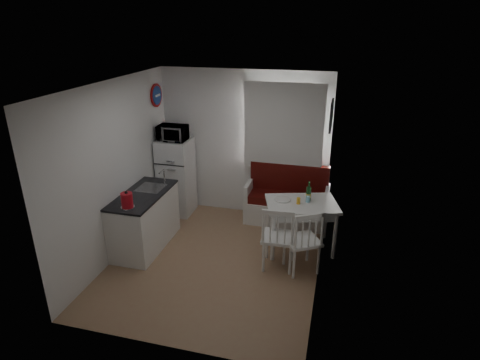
% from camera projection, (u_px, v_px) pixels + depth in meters
% --- Properties ---
extents(floor, '(3.00, 3.50, 0.02)m').
position_uv_depth(floor, '(216.00, 261.00, 6.01)').
color(floor, '#9F7455').
rests_on(floor, ground).
extents(ceiling, '(3.00, 3.50, 0.02)m').
position_uv_depth(ceiling, '(211.00, 85.00, 5.03)').
color(ceiling, white).
rests_on(ceiling, wall_back).
extents(wall_back, '(3.00, 0.02, 2.60)m').
position_uv_depth(wall_back, '(244.00, 144.00, 7.09)').
color(wall_back, white).
rests_on(wall_back, floor).
extents(wall_front, '(3.00, 0.02, 2.60)m').
position_uv_depth(wall_front, '(159.00, 245.00, 3.95)').
color(wall_front, white).
rests_on(wall_front, floor).
extents(wall_left, '(0.02, 3.50, 2.60)m').
position_uv_depth(wall_left, '(116.00, 171.00, 5.87)').
color(wall_left, white).
rests_on(wall_left, floor).
extents(wall_right, '(0.02, 3.50, 2.60)m').
position_uv_depth(wall_right, '(324.00, 191.00, 5.17)').
color(wall_right, white).
rests_on(wall_right, floor).
extents(window, '(1.22, 0.06, 1.47)m').
position_uv_depth(window, '(284.00, 129.00, 6.78)').
color(window, white).
rests_on(window, wall_back).
extents(curtain, '(1.35, 0.02, 1.50)m').
position_uv_depth(curtain, '(283.00, 128.00, 6.70)').
color(curtain, white).
rests_on(curtain, wall_back).
extents(kitchen_counter, '(0.62, 1.32, 1.16)m').
position_uv_depth(kitchen_counter, '(145.00, 220.00, 6.26)').
color(kitchen_counter, white).
rests_on(kitchen_counter, floor).
extents(wall_sign, '(0.03, 0.40, 0.40)m').
position_uv_depth(wall_sign, '(157.00, 95.00, 6.84)').
color(wall_sign, navy).
rests_on(wall_sign, wall_left).
extents(picture_frame, '(0.04, 0.52, 0.42)m').
position_uv_depth(picture_frame, '(331.00, 115.00, 5.88)').
color(picture_frame, black).
rests_on(picture_frame, wall_right).
extents(bench, '(1.44, 0.55, 1.03)m').
position_uv_depth(bench, '(287.00, 204.00, 7.04)').
color(bench, white).
rests_on(bench, floor).
extents(dining_table, '(1.22, 1.01, 0.79)m').
position_uv_depth(dining_table, '(302.00, 208.00, 6.08)').
color(dining_table, white).
rests_on(dining_table, floor).
extents(chair_left, '(0.49, 0.47, 0.53)m').
position_uv_depth(chair_left, '(278.00, 232.00, 5.56)').
color(chair_left, white).
rests_on(chair_left, floor).
extents(chair_right, '(0.62, 0.64, 0.53)m').
position_uv_depth(chair_right, '(302.00, 236.00, 5.49)').
color(chair_right, white).
rests_on(chair_right, floor).
extents(fridge, '(0.56, 0.56, 1.40)m').
position_uv_depth(fridge, '(176.00, 177.00, 7.28)').
color(fridge, white).
rests_on(fridge, floor).
extents(microwave, '(0.49, 0.33, 0.27)m').
position_uv_depth(microwave, '(172.00, 133.00, 6.92)').
color(microwave, white).
rests_on(microwave, fridge).
extents(kettle, '(0.19, 0.19, 0.26)m').
position_uv_depth(kettle, '(127.00, 200.00, 5.56)').
color(kettle, '#B20E1A').
rests_on(kettle, kitchen_counter).
extents(wine_bottle, '(0.08, 0.08, 0.31)m').
position_uv_depth(wine_bottle, '(309.00, 191.00, 6.06)').
color(wine_bottle, '#144119').
rests_on(wine_bottle, dining_table).
extents(drinking_glass_orange, '(0.06, 0.06, 0.10)m').
position_uv_depth(drinking_glass_orange, '(298.00, 201.00, 5.99)').
color(drinking_glass_orange, yellow).
rests_on(drinking_glass_orange, dining_table).
extents(drinking_glass_blue, '(0.06, 0.06, 0.10)m').
position_uv_depth(drinking_glass_blue, '(308.00, 199.00, 6.05)').
color(drinking_glass_blue, '#8AD2EC').
rests_on(drinking_glass_blue, dining_table).
extents(plate, '(0.25, 0.25, 0.02)m').
position_uv_depth(plate, '(282.00, 200.00, 6.13)').
color(plate, white).
rests_on(plate, dining_table).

